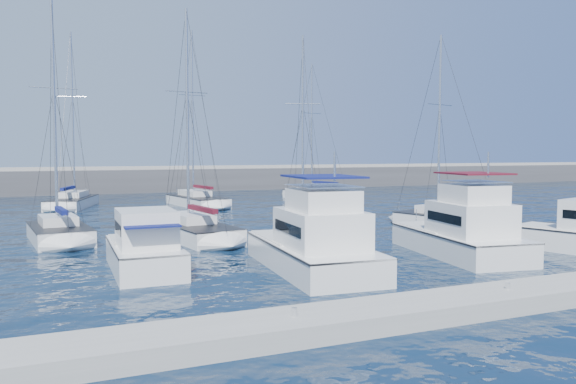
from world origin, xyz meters
name	(u,v)px	position (x,y,z in m)	size (l,w,h in m)	color
ground	(349,254)	(0.00, 0.00, 0.00)	(220.00, 220.00, 0.00)	black
breakwater	(161,184)	(0.00, 52.00, 1.05)	(160.00, 6.00, 4.45)	#424244
dock	(508,298)	(0.00, -11.00, 0.30)	(40.00, 2.20, 0.60)	gray
dock_cleat_near_port	(294,312)	(-8.00, -11.00, 0.72)	(0.16, 0.16, 0.25)	silver
dock_cleat_centre	(508,285)	(0.00, -11.00, 0.72)	(0.16, 0.16, 0.25)	silver
motor_yacht_port_outer	(145,250)	(-10.48, -0.27, 0.94)	(2.95, 6.71, 3.20)	silver
motor_yacht_port_inner	(315,246)	(-3.53, -3.22, 1.13)	(4.36, 9.26, 4.69)	silver
motor_yacht_stbd_inner	(463,234)	(4.98, -2.93, 1.13)	(4.78, 8.93, 4.69)	silver
sailboat_mid_a	(59,233)	(-13.80, 10.24, 0.54)	(3.77, 7.09, 14.54)	silver
sailboat_mid_b	(193,230)	(-6.23, 8.17, 0.52)	(4.22, 8.70, 14.36)	silver
sailboat_mid_c	(304,218)	(2.82, 11.52, 0.53)	(4.62, 7.74, 14.11)	silver
sailboat_mid_e	(446,221)	(11.16, 6.04, 0.52)	(4.72, 7.72, 13.76)	silver
sailboat_back_a	(73,202)	(-12.16, 32.37, 0.54)	(5.54, 9.67, 17.20)	silver
sailboat_back_b	(197,200)	(-0.78, 29.05, 0.54)	(4.51, 9.61, 17.66)	silver
sailboat_back_c	(316,195)	(13.62, 31.46, 0.53)	(5.13, 9.32, 15.62)	silver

